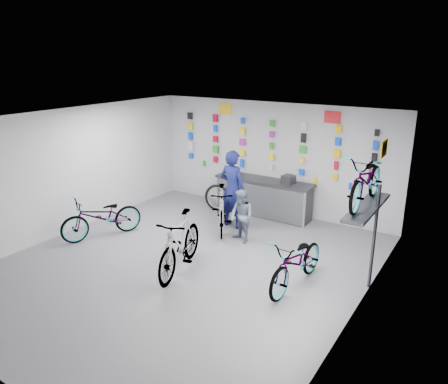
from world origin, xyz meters
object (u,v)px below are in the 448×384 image
Objects in this scene: bike_right at (297,262)px; counter at (263,198)px; bike_left at (102,217)px; clerk at (233,189)px; bike_center at (180,243)px; bike_service at (222,209)px; customer at (241,216)px.

counter is at bearing 130.97° from bike_right.
clerk reaches higher than bike_left.
bike_center is at bearing 102.98° from clerk.
bike_center is 1.02× the size of clerk.
bike_service is 0.57m from clerk.
bike_center is 1.06× the size of bike_right.
clerk is at bearing 42.63° from bike_service.
bike_left is at bearing -170.74° from bike_service.
counter is 4.24m from bike_left.
bike_service reaches higher than bike_left.
bike_right is at bearing -9.21° from customer.
bike_center is (2.63, -0.37, 0.09)m from bike_left.
clerk is (-2.59, 1.94, 0.49)m from bike_right.
bike_right is 1.04× the size of bike_service.
bike_center is at bearing -88.40° from counter.
customer is at bearing -77.92° from counter.
bike_right is at bearing -62.72° from bike_service.
counter is 1.48× the size of bike_service.
bike_center is 1.10× the size of bike_service.
customer is (2.92, 1.55, 0.11)m from bike_left.
clerk reaches higher than bike_center.
customer reaches higher than bike_service.
counter is 1.42× the size of bike_right.
bike_right is (2.21, 0.69, -0.10)m from bike_center.
counter is at bearing 77.64° from bike_left.
bike_service is at bearing 153.58° from bike_right.
clerk is 1.58× the size of customer.
bike_right is at bearing 27.99° from bike_left.
bike_center is 2.32m from bike_right.
bike_left is 0.99× the size of clerk.
counter is at bearing -98.83° from clerk.
bike_right is at bearing 147.95° from clerk.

